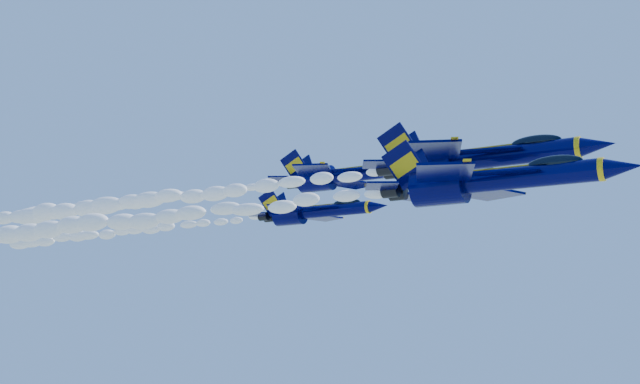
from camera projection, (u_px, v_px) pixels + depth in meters
The scene contains 8 objects.
jet_lead at pixel (488, 180), 56.47m from camera, with size 18.11×14.86×6.73m.
smoke_trail_jet_lead at pixel (150, 219), 71.14m from camera, with size 46.26×2.02×1.82m, color white.
jet_second at pixel (475, 158), 66.65m from camera, with size 19.69×16.15×7.32m.
smoke_trail_jet_second at pixel (177, 197), 81.64m from camera, with size 46.26×2.19×1.97m, color white.
jet_third at pixel (346, 175), 83.60m from camera, with size 17.16×14.08×6.38m.
smoke_trail_jet_third at pixel (125, 203), 98.07m from camera, with size 46.26×1.91×1.72m, color white.
jet_fourth at pixel (314, 211), 97.59m from camera, with size 17.31×14.20×6.43m.
smoke_trail_jet_fourth at pixel (125, 232), 112.10m from camera, with size 46.26×1.93×1.74m, color white.
Camera 1 is at (32.05, -68.65, 138.40)m, focal length 45.00 mm.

